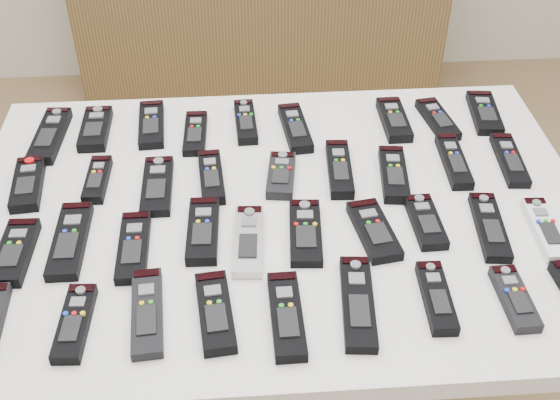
{
  "coord_description": "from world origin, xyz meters",
  "views": [
    {
      "loc": [
        -0.18,
        -1.06,
        1.69
      ],
      "look_at": [
        -0.1,
        0.01,
        0.8
      ],
      "focal_mm": 45.0,
      "sensor_mm": 36.0,
      "label": 1
    }
  ],
  "objects": [
    {
      "name": "remote_31",
      "position": [
        -0.23,
        -0.27,
        0.79
      ],
      "size": [
        0.07,
        0.18,
        0.02
      ],
      "primitive_type": "cube",
      "rotation": [
        0.0,
        0.0,
        0.1
      ],
      "color": "black",
      "rests_on": "table"
    },
    {
      "name": "remote_27",
      "position": [
        0.4,
        -0.1,
        0.79
      ],
      "size": [
        0.05,
        0.17,
        0.02
      ],
      "primitive_type": "cube",
      "rotation": [
        0.0,
        0.0,
        -0.04
      ],
      "color": "silver",
      "rests_on": "table"
    },
    {
      "name": "remote_30",
      "position": [
        -0.34,
        -0.26,
        0.79
      ],
      "size": [
        0.06,
        0.19,
        0.02
      ],
      "primitive_type": "cube",
      "rotation": [
        0.0,
        0.0,
        0.07
      ],
      "color": "black",
      "rests_on": "table"
    },
    {
      "name": "remote_3",
      "position": [
        -0.27,
        0.28,
        0.79
      ],
      "size": [
        0.05,
        0.16,
        0.02
      ],
      "primitive_type": "cube",
      "rotation": [
        0.0,
        0.0,
        -0.03
      ],
      "color": "black",
      "rests_on": "table"
    },
    {
      "name": "remote_20",
      "position": [
        -0.38,
        -0.09,
        0.79
      ],
      "size": [
        0.06,
        0.18,
        0.02
      ],
      "primitive_type": "cube",
      "rotation": [
        0.0,
        0.0,
        0.01
      ],
      "color": "black",
      "rests_on": "table"
    },
    {
      "name": "remote_8",
      "position": [
        0.41,
        0.31,
        0.79
      ],
      "size": [
        0.08,
        0.18,
        0.02
      ],
      "primitive_type": "cube",
      "rotation": [
        0.0,
        0.0,
        -0.11
      ],
      "color": "black",
      "rests_on": "table"
    },
    {
      "name": "remote_24",
      "position": [
        0.07,
        -0.08,
        0.79
      ],
      "size": [
        0.09,
        0.17,
        0.02
      ],
      "primitive_type": "cube",
      "rotation": [
        0.0,
        0.0,
        0.16
      ],
      "color": "black",
      "rests_on": "table"
    },
    {
      "name": "remote_6",
      "position": [
        0.19,
        0.3,
        0.79
      ],
      "size": [
        0.06,
        0.16,
        0.02
      ],
      "primitive_type": "cube",
      "rotation": [
        0.0,
        0.0,
        0.01
      ],
      "color": "black",
      "rests_on": "table"
    },
    {
      "name": "remote_10",
      "position": [
        -0.47,
        0.12,
        0.79
      ],
      "size": [
        0.05,
        0.14,
        0.02
      ],
      "primitive_type": "cube",
      "rotation": [
        0.0,
        0.0,
        -0.03
      ],
      "color": "black",
      "rests_on": "table"
    },
    {
      "name": "table",
      "position": [
        -0.1,
        0.01,
        0.72
      ],
      "size": [
        1.25,
        0.88,
        0.78
      ],
      "color": "white",
      "rests_on": "ground"
    },
    {
      "name": "remote_12",
      "position": [
        -0.24,
        0.11,
        0.79
      ],
      "size": [
        0.06,
        0.17,
        0.02
      ],
      "primitive_type": "cube",
      "rotation": [
        0.0,
        0.0,
        0.07
      ],
      "color": "black",
      "rests_on": "table"
    },
    {
      "name": "remote_22",
      "position": [
        -0.17,
        -0.09,
        0.79
      ],
      "size": [
        0.07,
        0.19,
        0.02
      ],
      "primitive_type": "cube",
      "rotation": [
        0.0,
        0.0,
        -0.07
      ],
      "color": "#B7B7BC",
      "rests_on": "table"
    },
    {
      "name": "remote_1",
      "position": [
        -0.5,
        0.31,
        0.79
      ],
      "size": [
        0.06,
        0.16,
        0.02
      ],
      "primitive_type": "cube",
      "rotation": [
        0.0,
        0.0,
        0.0
      ],
      "color": "black",
      "rests_on": "table"
    },
    {
      "name": "remote_13",
      "position": [
        -0.09,
        0.1,
        0.79
      ],
      "size": [
        0.07,
        0.15,
        0.02
      ],
      "primitive_type": "cube",
      "rotation": [
        0.0,
        0.0,
        -0.14
      ],
      "color": "black",
      "rests_on": "table"
    },
    {
      "name": "remote_14",
      "position": [
        0.03,
        0.12,
        0.79
      ],
      "size": [
        0.06,
        0.19,
        0.02
      ],
      "primitive_type": "cube",
      "rotation": [
        0.0,
        0.0,
        -0.06
      ],
      "color": "black",
      "rests_on": "table"
    },
    {
      "name": "remote_26",
      "position": [
        0.3,
        -0.09,
        0.79
      ],
      "size": [
        0.07,
        0.19,
        0.02
      ],
      "primitive_type": "cube",
      "rotation": [
        0.0,
        0.0,
        -0.1
      ],
      "color": "black",
      "rests_on": "table"
    },
    {
      "name": "remote_4",
      "position": [
        -0.16,
        0.31,
        0.79
      ],
      "size": [
        0.05,
        0.17,
        0.02
      ],
      "primitive_type": "cube",
      "rotation": [
        0.0,
        0.0,
        0.04
      ],
      "color": "black",
      "rests_on": "table"
    },
    {
      "name": "remote_32",
      "position": [
        -0.11,
        -0.28,
        0.79
      ],
      "size": [
        0.05,
        0.18,
        0.02
      ],
      "primitive_type": "cube",
      "rotation": [
        0.0,
        0.0,
        0.01
      ],
      "color": "black",
      "rests_on": "table"
    },
    {
      "name": "remote_17",
      "position": [
        0.41,
        0.12,
        0.79
      ],
      "size": [
        0.06,
        0.18,
        0.02
      ],
      "primitive_type": "cube",
      "rotation": [
        0.0,
        0.0,
        -0.08
      ],
      "color": "black",
      "rests_on": "table"
    },
    {
      "name": "remote_0",
      "position": [
        -0.6,
        0.29,
        0.79
      ],
      "size": [
        0.07,
        0.2,
        0.02
      ],
      "primitive_type": "cube",
      "rotation": [
        0.0,
        0.0,
        -0.06
      ],
      "color": "black",
      "rests_on": "table"
    },
    {
      "name": "remote_29",
      "position": [
        -0.46,
        -0.27,
        0.79
      ],
      "size": [
        0.06,
        0.16,
        0.02
      ],
      "primitive_type": "cube",
      "rotation": [
        0.0,
        0.0,
        -0.05
      ],
      "color": "black",
      "rests_on": "table"
    },
    {
      "name": "remote_11",
      "position": [
        -0.35,
        0.09,
        0.79
      ],
      "size": [
        0.06,
        0.18,
        0.02
      ],
      "primitive_type": "cube",
      "rotation": [
        0.0,
        0.0,
        0.0
      ],
      "color": "black",
      "rests_on": "table"
    },
    {
      "name": "remote_23",
      "position": [
        -0.06,
        -0.08,
        0.79
      ],
      "size": [
        0.07,
        0.18,
        0.02
      ],
      "primitive_type": "cube",
      "rotation": [
        0.0,
        0.0,
        -0.07
      ],
      "color": "black",
      "rests_on": "table"
    },
    {
      "name": "sideboard",
      "position": [
        -0.06,
        1.78,
        0.39
      ],
      "size": [
        1.57,
        0.52,
        0.77
      ],
      "primitive_type": "cube",
      "rotation": [
        0.0,
        0.0,
        -0.09
      ],
      "color": "#4F371F",
      "rests_on": "ground"
    },
    {
      "name": "remote_34",
      "position": [
        0.15,
        -0.26,
        0.79
      ],
      "size": [
        0.05,
        0.16,
        0.02
      ],
      "primitive_type": "cube",
      "rotation": [
        0.0,
        0.0,
        -0.04
      ],
      "color": "black",
      "rests_on": "table"
    },
    {
      "name": "remote_21",
      "position": [
        -0.25,
        -0.06,
        0.79
      ],
      "size": [
        0.06,
        0.18,
        0.02
      ],
      "primitive_type": "cube",
      "rotation": [
        0.0,
        0.0,
        -0.03
      ],
      "color": "black",
      "rests_on": "table"
    },
    {
      "name": "remote_18",
      "position": [
        -0.6,
        -0.09,
        0.79
      ],
      "size": [
        0.06,
        0.17,
        0.02
      ],
      "primitive_type": "cube",
      "rotation": [
        0.0,
        0.0,
        -0.03
      ],
      "color": "black",
      "rests_on": "table"
    },
    {
      "name": "remote_19",
      "position": [
        -0.5,
        -0.07,
        0.79
      ],
      "size": [
        0.06,
        0.2,
        0.02
      ],
      "primitive_type": "cube",
      "rotation": [
        0.0,
        0.0,
        -0.01
      ],
      "color": "black",
      "rests_on": "table"
    },
    {
      "name": "remote_15",
      "position": [
        0.15,
        0.09,
        0.79
      ],
      "size": [
        0.07,
        0.18,
        0.02
      ],
      "primitive_type": "cube",
      "rotation": [
        0.0,
        0.0,
        -0.11
      ],
      "color": "black",
      "rests_on": "table"
    },
    {
      "name": "remote_5",
      "position": [
        -0.05,
        0.28,
        0.79
      ],
      "size": [
        0.07,
        0.18,
        0.02
      ],
      "primitive_type": "cube",
      "rotation": [
        0.0,
        0.0,
        0.1
      ],
      "color": "black",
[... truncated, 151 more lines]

